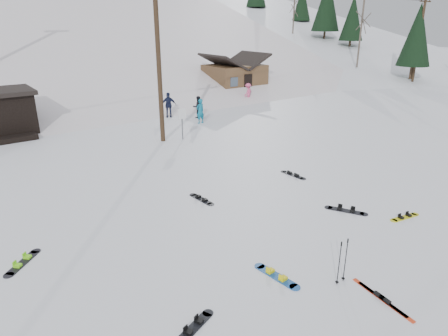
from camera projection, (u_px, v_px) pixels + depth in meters
ground at (329, 262)px, 11.70m from camera, size 200.00×200.00×0.00m
ski_slope at (20, 158)px, 57.45m from camera, size 60.00×85.24×65.97m
ridge_right at (246, 120)px, 74.38m from camera, size 45.66×93.98×54.59m
treeline_right at (270, 64)px, 63.38m from camera, size 20.00×60.00×10.00m
utility_pole at (159, 58)px, 21.75m from camera, size 2.00×0.26×9.00m
utility_pole_right at (419, 40)px, 41.75m from camera, size 2.00×0.26×9.00m
trail_sign at (182, 118)px, 23.23m from camera, size 0.50×0.09×1.85m
lift_hut at (5, 112)px, 24.27m from camera, size 3.40×4.10×2.75m
cabin at (235, 78)px, 37.62m from camera, size 5.39×4.40×3.77m
hero_snowboard at (277, 276)px, 11.02m from camera, size 0.42×1.58×0.11m
hero_skis at (382, 299)px, 10.12m from camera, size 0.38×1.91×0.10m
ski_poles at (342, 261)px, 10.57m from camera, size 0.36×0.09×1.30m
board_scatter_a at (194, 327)px, 9.18m from camera, size 1.35×0.69×0.10m
board_scatter_b at (202, 199)px, 15.74m from camera, size 0.35×1.44×0.10m
board_scatter_c at (23, 262)px, 11.64m from camera, size 1.18×1.15×0.11m
board_scatter_d at (346, 210)px, 14.80m from camera, size 0.91×1.43×0.11m
board_scatter_e at (405, 217)px, 14.32m from camera, size 1.33×0.43×0.09m
board_scatter_f at (293, 175)px, 18.20m from camera, size 0.33×1.44×0.10m
skier_teal at (200, 111)px, 27.04m from camera, size 0.65×0.46×1.69m
skier_dark at (198, 107)px, 28.64m from camera, size 0.90×0.79×1.56m
skier_pink at (248, 92)px, 34.36m from camera, size 1.16×0.95×1.56m
skier_navy at (169, 105)px, 28.67m from camera, size 1.14×0.88×1.80m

